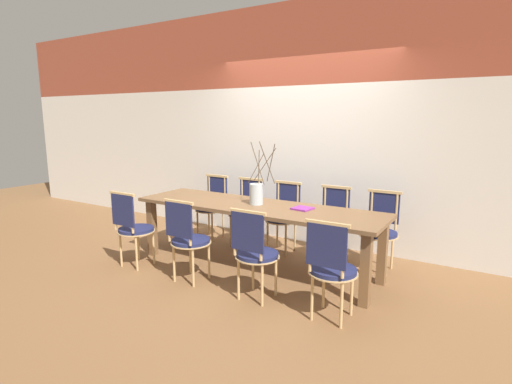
# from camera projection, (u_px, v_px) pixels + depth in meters

# --- Properties ---
(ground_plane) EXTENTS (16.00, 16.00, 0.00)m
(ground_plane) POSITION_uv_depth(u_px,v_px,m) (256.00, 268.00, 4.61)
(ground_plane) COLOR brown
(wall_rear) EXTENTS (12.00, 0.06, 3.20)m
(wall_rear) POSITION_uv_depth(u_px,v_px,m) (304.00, 126.00, 5.35)
(wall_rear) COLOR silver
(wall_rear) RESTS_ON ground_plane
(dining_table) EXTENTS (2.90, 0.80, 0.74)m
(dining_table) POSITION_uv_depth(u_px,v_px,m) (256.00, 213.00, 4.49)
(dining_table) COLOR brown
(dining_table) RESTS_ON ground_plane
(chair_near_leftend) EXTENTS (0.42, 0.42, 0.90)m
(chair_near_leftend) POSITION_uv_depth(u_px,v_px,m) (133.00, 226.00, 4.56)
(chair_near_leftend) COLOR #1E234C
(chair_near_leftend) RESTS_ON ground_plane
(chair_near_left) EXTENTS (0.42, 0.42, 0.90)m
(chair_near_left) POSITION_uv_depth(u_px,v_px,m) (188.00, 237.00, 4.14)
(chair_near_left) COLOR #1E234C
(chair_near_left) RESTS_ON ground_plane
(chair_near_center) EXTENTS (0.42, 0.42, 0.90)m
(chair_near_center) POSITION_uv_depth(u_px,v_px,m) (255.00, 251.00, 3.72)
(chair_near_center) COLOR #1E234C
(chair_near_center) RESTS_ON ground_plane
(chair_near_right) EXTENTS (0.42, 0.42, 0.90)m
(chair_near_right) POSITION_uv_depth(u_px,v_px,m) (331.00, 266.00, 3.33)
(chair_near_right) COLOR #1E234C
(chair_near_right) RESTS_ON ground_plane
(chair_far_leftend) EXTENTS (0.42, 0.42, 0.90)m
(chair_far_leftend) POSITION_uv_depth(u_px,v_px,m) (212.00, 204.00, 5.71)
(chair_far_leftend) COLOR #1E234C
(chair_far_leftend) RESTS_ON ground_plane
(chair_far_left) EXTENTS (0.42, 0.42, 0.90)m
(chair_far_left) POSITION_uv_depth(u_px,v_px,m) (246.00, 209.00, 5.41)
(chair_far_left) COLOR #1E234C
(chair_far_left) RESTS_ON ground_plane
(chair_far_center) EXTENTS (0.42, 0.42, 0.90)m
(chair_far_center) POSITION_uv_depth(u_px,v_px,m) (283.00, 214.00, 5.12)
(chair_far_center) COLOR #1E234C
(chair_far_center) RESTS_ON ground_plane
(chair_far_right) EXTENTS (0.42, 0.42, 0.90)m
(chair_far_right) POSITION_uv_depth(u_px,v_px,m) (332.00, 221.00, 4.78)
(chair_far_right) COLOR #1E234C
(chair_far_right) RESTS_ON ground_plane
(chair_far_rightend) EXTENTS (0.42, 0.42, 0.90)m
(chair_far_rightend) POSITION_uv_depth(u_px,v_px,m) (380.00, 228.00, 4.49)
(chair_far_rightend) COLOR #1E234C
(chair_far_rightend) RESTS_ON ground_plane
(vase_centerpiece) EXTENTS (0.38, 0.41, 0.72)m
(vase_centerpiece) POSITION_uv_depth(u_px,v_px,m) (257.00, 193.00, 4.50)
(vase_centerpiece) COLOR #B2BCC1
(vase_centerpiece) RESTS_ON dining_table
(book_stack) EXTENTS (0.22, 0.22, 0.02)m
(book_stack) POSITION_uv_depth(u_px,v_px,m) (302.00, 208.00, 4.27)
(book_stack) COLOR #842D8C
(book_stack) RESTS_ON dining_table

